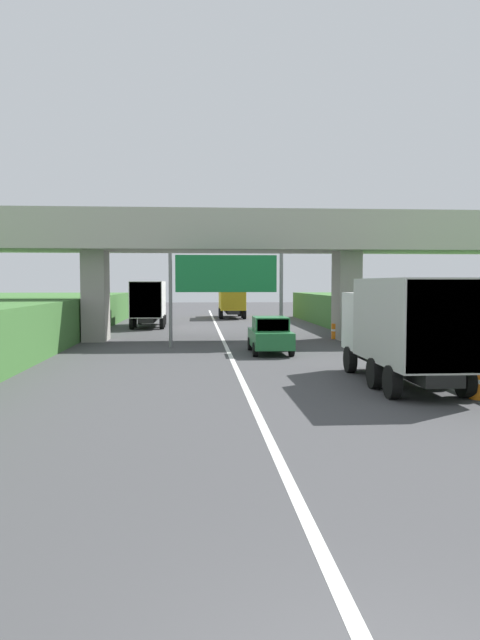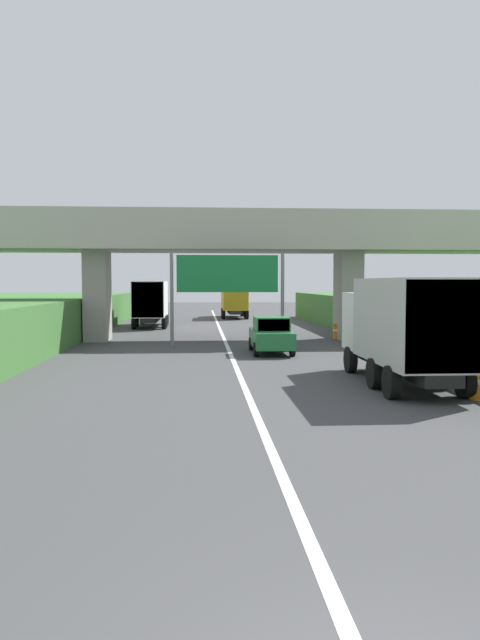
% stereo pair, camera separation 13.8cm
% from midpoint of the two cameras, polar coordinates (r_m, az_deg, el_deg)
% --- Properties ---
extents(lane_centre_stripe, '(0.20, 89.08, 0.01)m').
position_cam_midpoint_polar(lane_centre_stripe, '(28.82, -0.86, -3.04)').
color(lane_centre_stripe, white).
rests_on(lane_centre_stripe, ground).
extents(overpass_bridge, '(40.00, 4.80, 7.33)m').
position_cam_midpoint_polar(overpass_bridge, '(34.84, -1.38, 7.10)').
color(overpass_bridge, '#ADA89E').
rests_on(overpass_bridge, ground).
extents(overhead_highway_sign, '(5.88, 0.18, 4.83)m').
position_cam_midpoint_polar(overhead_highway_sign, '(30.83, -1.07, 3.92)').
color(overhead_highway_sign, slate).
rests_on(overhead_highway_sign, ground).
extents(truck_yellow, '(2.44, 7.30, 3.44)m').
position_cam_midpoint_polar(truck_yellow, '(57.29, -0.52, 2.14)').
color(truck_yellow, black).
rests_on(truck_yellow, ground).
extents(truck_white, '(2.44, 7.30, 3.44)m').
position_cam_midpoint_polar(truck_white, '(19.96, 15.37, -0.50)').
color(truck_white, black).
rests_on(truck_white, ground).
extents(truck_black, '(2.44, 7.30, 3.44)m').
position_cam_midpoint_polar(truck_black, '(45.76, -8.33, 1.77)').
color(truck_black, black).
rests_on(truck_black, ground).
extents(car_green, '(1.86, 4.10, 1.72)m').
position_cam_midpoint_polar(car_green, '(28.20, 3.11, -1.44)').
color(car_green, '#236B38').
rests_on(car_green, ground).
extents(construction_barrel_1, '(0.57, 0.57, 0.90)m').
position_cam_midpoint_polar(construction_barrel_1, '(18.41, 21.95, -5.58)').
color(construction_barrel_1, orange).
rests_on(construction_barrel_1, ground).
extents(construction_barrel_2, '(0.57, 0.57, 0.90)m').
position_cam_midpoint_polar(construction_barrel_2, '(22.64, 16.87, -3.82)').
color(construction_barrel_2, orange).
rests_on(construction_barrel_2, ground).
extents(construction_barrel_3, '(0.57, 0.57, 0.90)m').
position_cam_midpoint_polar(construction_barrel_3, '(27.02, 13.58, -2.60)').
color(construction_barrel_3, orange).
rests_on(construction_barrel_3, ground).
extents(construction_barrel_4, '(0.57, 0.57, 0.90)m').
position_cam_midpoint_polar(construction_barrel_4, '(31.47, 11.12, -1.72)').
color(construction_barrel_4, orange).
rests_on(construction_barrel_4, ground).
extents(construction_barrel_5, '(0.57, 0.57, 0.90)m').
position_cam_midpoint_polar(construction_barrel_5, '(35.97, 9.38, -1.05)').
color(construction_barrel_5, orange).
rests_on(construction_barrel_5, ground).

